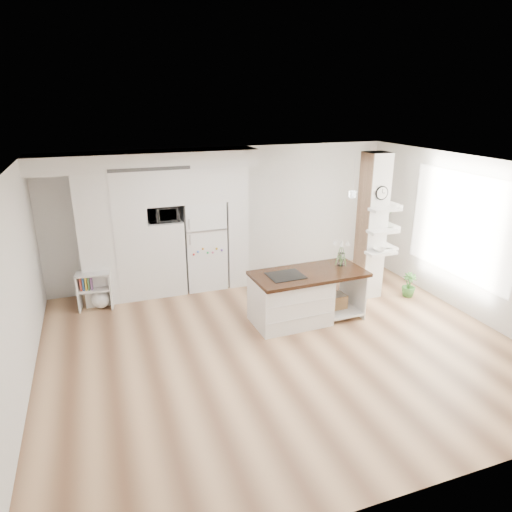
{
  "coord_description": "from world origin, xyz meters",
  "views": [
    {
      "loc": [
        -2.43,
        -5.69,
        3.6
      ],
      "look_at": [
        -0.07,
        0.9,
        1.16
      ],
      "focal_mm": 32.0,
      "sensor_mm": 36.0,
      "label": 1
    }
  ],
  "objects_px": {
    "refrigerator": "(204,244)",
    "bookshelf": "(97,292)",
    "floor_plant_a": "(356,274)",
    "kitchen_island": "(297,297)"
  },
  "relations": [
    {
      "from": "refrigerator",
      "to": "bookshelf",
      "type": "relative_size",
      "value": 2.54
    },
    {
      "from": "refrigerator",
      "to": "floor_plant_a",
      "type": "xyz_separation_m",
      "value": [
        2.85,
        -1.05,
        -0.62
      ]
    },
    {
      "from": "refrigerator",
      "to": "kitchen_island",
      "type": "distance_m",
      "value": 2.35
    },
    {
      "from": "refrigerator",
      "to": "floor_plant_a",
      "type": "bearing_deg",
      "value": -20.17
    },
    {
      "from": "refrigerator",
      "to": "floor_plant_a",
      "type": "relative_size",
      "value": 3.42
    },
    {
      "from": "bookshelf",
      "to": "kitchen_island",
      "type": "bearing_deg",
      "value": -21.61
    },
    {
      "from": "bookshelf",
      "to": "floor_plant_a",
      "type": "bearing_deg",
      "value": -1.55
    },
    {
      "from": "bookshelf",
      "to": "floor_plant_a",
      "type": "relative_size",
      "value": 1.35
    },
    {
      "from": "kitchen_island",
      "to": "floor_plant_a",
      "type": "bearing_deg",
      "value": 27.2
    },
    {
      "from": "refrigerator",
      "to": "floor_plant_a",
      "type": "distance_m",
      "value": 3.1
    }
  ]
}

